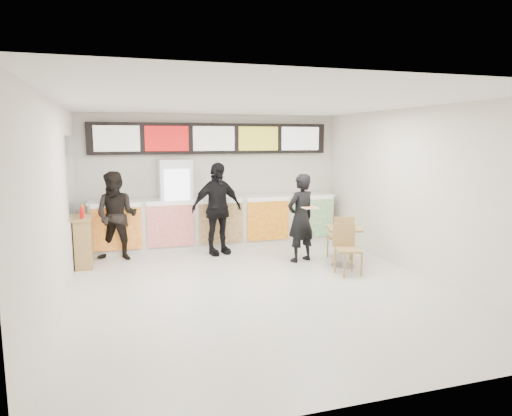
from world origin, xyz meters
name	(u,v)px	position (x,y,z in m)	size (l,w,h in m)	color
floor	(258,287)	(0.00, 0.00, 0.00)	(7.00, 7.00, 0.00)	beige
ceiling	(258,103)	(0.00, 0.00, 3.00)	(7.00, 7.00, 0.00)	white
wall_back	(213,180)	(0.00, 3.50, 1.50)	(6.00, 6.00, 0.00)	silver
wall_left	(57,206)	(-3.00, 0.00, 1.50)	(7.00, 7.00, 0.00)	silver
wall_right	(417,192)	(3.00, 0.00, 1.50)	(7.00, 7.00, 0.00)	silver
service_counter	(218,222)	(0.00, 3.09, 0.57)	(5.56, 0.77, 1.14)	silver
menu_board	(213,139)	(0.00, 3.41, 2.45)	(5.50, 0.14, 0.70)	black
drinks_fridge	(176,205)	(-0.93, 3.11, 1.00)	(0.70, 0.67, 2.00)	white
mirror_panel	(72,175)	(-2.99, 2.45, 1.75)	(0.01, 2.00, 1.50)	#B2B7BF
customer_main	(301,218)	(1.31, 1.34, 0.88)	(0.64, 0.42, 1.77)	black
customer_left	(117,216)	(-2.20, 2.55, 0.90)	(0.88, 0.68, 1.80)	black
customer_mid	(217,209)	(-0.16, 2.41, 0.98)	(1.15, 0.48, 1.96)	black
pizza_slice	(310,207)	(1.31, 0.89, 1.16)	(0.36, 0.36, 0.02)	beige
cafe_table	(344,239)	(1.96, 0.74, 0.53)	(0.91, 1.60, 0.91)	#A8874D
condiment_ledge	(84,241)	(-2.82, 2.27, 0.49)	(0.35, 0.86, 1.15)	#A8874D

